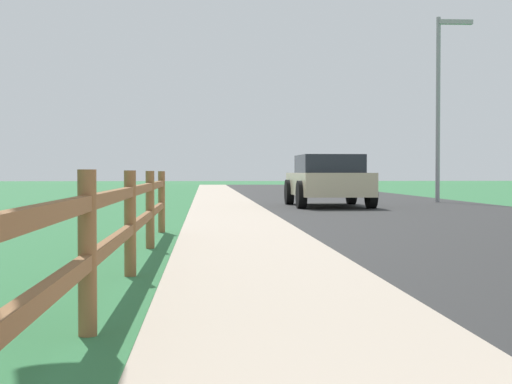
{
  "coord_description": "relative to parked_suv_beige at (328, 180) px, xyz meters",
  "views": [
    {
      "loc": [
        -1.6,
        0.61,
        0.97
      ],
      "look_at": [
        -0.88,
        11.48,
        0.69
      ],
      "focal_mm": 54.09,
      "sensor_mm": 36.0,
      "label": 1
    }
  ],
  "objects": [
    {
      "name": "ground_plane",
      "position": [
        -1.88,
        2.79,
        -0.76
      ],
      "size": [
        120.0,
        120.0,
        0.0
      ],
      "primitive_type": "plane",
      "color": "#317140"
    },
    {
      "name": "curb_concrete",
      "position": [
        -4.88,
        4.79,
        -0.76
      ],
      "size": [
        6.0,
        66.0,
        0.01
      ],
      "primitive_type": "cube",
      "color": "#B7A692",
      "rests_on": "ground"
    },
    {
      "name": "grass_verge",
      "position": [
        -6.38,
        4.79,
        -0.76
      ],
      "size": [
        5.0,
        66.0,
        0.0
      ],
      "primitive_type": "cube",
      "color": "#317140",
      "rests_on": "ground"
    },
    {
      "name": "street_lamp",
      "position": [
        4.1,
        2.7,
        2.79
      ],
      "size": [
        1.17,
        0.2,
        5.93
      ],
      "color": "gray",
      "rests_on": "ground"
    },
    {
      "name": "rail_fence",
      "position": [
        -4.18,
        -15.73,
        -0.18
      ],
      "size": [
        0.11,
        13.11,
        0.99
      ],
      "color": "brown",
      "rests_on": "ground"
    },
    {
      "name": "parked_suv_beige",
      "position": [
        0.0,
        0.0,
        0.0
      ],
      "size": [
        2.15,
        4.24,
        1.46
      ],
      "color": "#C6B793",
      "rests_on": "ground"
    },
    {
      "name": "road_asphalt",
      "position": [
        1.62,
        4.79,
        -0.76
      ],
      "size": [
        7.0,
        66.0,
        0.01
      ],
      "primitive_type": "cube",
      "color": "#2A2A2A",
      "rests_on": "ground"
    }
  ]
}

